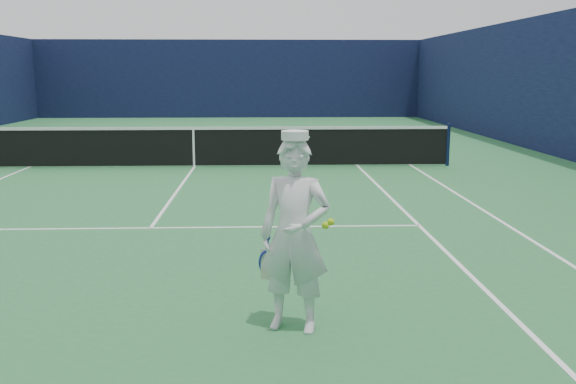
% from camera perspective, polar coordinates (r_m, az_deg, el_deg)
% --- Properties ---
extents(ground, '(80.00, 80.00, 0.00)m').
position_cam_1_polar(ground, '(16.20, -8.33, 2.20)').
color(ground, '#296C39').
rests_on(ground, ground).
extents(court_markings, '(11.03, 23.83, 0.01)m').
position_cam_1_polar(court_markings, '(16.20, -8.33, 2.21)').
color(court_markings, white).
rests_on(court_markings, ground).
extents(windscreen_fence, '(20.12, 36.12, 4.00)m').
position_cam_1_polar(windscreen_fence, '(16.03, -8.53, 9.29)').
color(windscreen_fence, black).
rests_on(windscreen_fence, ground).
extents(tennis_net, '(12.88, 0.09, 1.07)m').
position_cam_1_polar(tennis_net, '(16.13, -8.39, 4.15)').
color(tennis_net, '#141E4C').
rests_on(tennis_net, ground).
extents(tennis_player, '(0.74, 0.67, 1.83)m').
position_cam_1_polar(tennis_player, '(5.78, 0.59, -3.82)').
color(tennis_player, white).
rests_on(tennis_player, ground).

